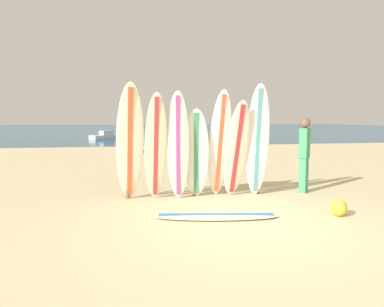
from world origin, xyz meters
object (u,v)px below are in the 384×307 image
Objects in this scene: surfboard_rack at (195,162)px; surfboard_leaning_left at (156,148)px; surfboard_leaning_far_left at (130,144)px; surfboard_leaning_far_right at (258,141)px; beach_ball at (339,208)px; surfboard_leaning_center at (196,154)px; surfboard_leaning_right at (237,150)px; beachgoer_standing at (304,152)px; surfboard_leaning_center_right at (220,145)px; small_boat_offshore at (106,136)px; surfboard_leaning_center_left at (178,147)px; surfboard_lying_on_sand at (216,216)px.

surfboard_leaning_left reaches higher than surfboard_rack.
surfboard_leaning_far_left is 2.80m from surfboard_leaning_far_right.
surfboard_leaning_center is at bearing 139.33° from beach_ball.
surfboard_leaning_far_left is at bearing -178.63° from surfboard_leaning_right.
surfboard_leaning_right is at bearing -171.79° from beachgoer_standing.
beachgoer_standing is at bearing 5.28° from surfboard_leaning_center_right.
beach_ball is (3.65, -1.78, -1.08)m from surfboard_leaning_far_left.
small_boat_offshore is (-1.32, 24.27, -0.98)m from surfboard_leaning_far_left.
beachgoer_standing is at bearing -2.75° from surfboard_rack.
surfboard_leaning_center is (-0.02, -0.30, 0.20)m from surfboard_rack.
surfboard_leaning_center_left is 1.91m from surfboard_lying_on_sand.
surfboard_leaning_center_left reaches higher than small_boat_offshore.
surfboard_leaning_center is 2.64m from beachgoer_standing.
small_boat_offshore is at bearing 102.65° from beachgoer_standing.
surfboard_leaning_far_right is (2.26, 0.02, 0.11)m from surfboard_leaning_left.
surfboard_leaning_far_left is at bearing -174.58° from surfboard_leaning_center.
surfboard_rack reaches higher than surfboard_lying_on_sand.
surfboard_rack is at bearing 134.91° from beach_ball.
surfboard_lying_on_sand is (0.45, -1.48, -1.12)m from surfboard_leaning_center_left.
surfboard_leaning_far_right reaches higher than small_boat_offshore.
surfboard_leaning_center_right is at bearing 171.28° from surfboard_leaning_right.
surfboard_leaning_center_left reaches higher than beachgoer_standing.
surfboard_leaning_center_right is at bearing 132.08° from beach_ball.
surfboard_leaning_far_left is 1.08× the size of surfboard_leaning_left.
surfboard_lying_on_sand is at bearing -45.69° from surfboard_leaning_far_left.
small_boat_offshore is at bearing 93.11° from surfboard_leaning_far_left.
surfboard_leaning_center_left is at bearing -0.19° from surfboard_leaning_far_left.
small_boat_offshore is (-3.26, 24.16, -0.93)m from surfboard_leaning_center_right.
surfboard_leaning_left is 1.29× the size of beachgoer_standing.
beachgoer_standing is (3.53, 0.28, -0.17)m from surfboard_leaning_left.
surfboard_rack is 1.25× the size of surfboard_leaning_far_right.
surfboard_leaning_center_left is (-0.44, -0.44, 0.38)m from surfboard_rack.
surfboard_leaning_center_right reaches higher than surfboard_leaning_center_left.
small_boat_offshore is at bearing 97.68° from surfboard_leaning_center_right.
surfboard_leaning_center_left reaches higher than surfboard_lying_on_sand.
surfboard_leaning_far_left is 1.09× the size of surfboard_lying_on_sand.
surfboard_leaning_far_left is 0.54m from surfboard_leaning_left.
surfboard_leaning_left is 2.26m from surfboard_leaning_far_right.
surfboard_leaning_center is 0.92× the size of surfboard_leaning_right.
beachgoer_standing is at bearing 78.80° from beach_ball.
surfboard_leaning_far_right is 1.32m from beachgoer_standing.
small_boat_offshore is (-2.74, 24.14, -0.73)m from surfboard_leaning_center.
surfboard_leaning_center_right is (0.52, -0.02, 0.20)m from surfboard_leaning_center.
surfboard_leaning_far_right is (1.35, -0.38, 0.47)m from surfboard_rack.
surfboard_rack is 3.18m from beach_ball.
surfboard_leaning_center_left is 3.08m from beachgoer_standing.
surfboard_leaning_left is at bearing 121.09° from surfboard_lying_on_sand.
surfboard_lying_on_sand is 0.79× the size of small_boat_offshore.
surfboard_leaning_left is at bearing -173.33° from surfboard_leaning_center.
small_boat_offshore reaches higher than beach_ball.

